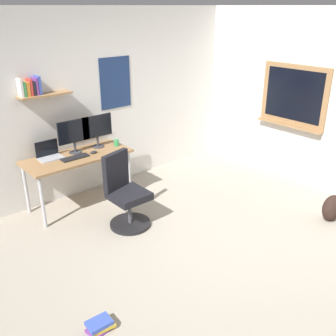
# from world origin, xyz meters

# --- Properties ---
(ground_plane) EXTENTS (5.20, 5.20, 0.00)m
(ground_plane) POSITION_xyz_m (0.00, 0.00, 0.00)
(ground_plane) COLOR #9E9384
(ground_plane) RESTS_ON ground
(wall_back) EXTENTS (5.00, 0.30, 2.60)m
(wall_back) POSITION_xyz_m (-0.01, 2.45, 1.30)
(wall_back) COLOR silver
(wall_back) RESTS_ON ground
(desk) EXTENTS (1.43, 0.63, 0.74)m
(desk) POSITION_xyz_m (-0.60, 2.05, 0.66)
(desk) COLOR #997047
(desk) RESTS_ON ground
(office_chair) EXTENTS (0.52, 0.54, 0.95)m
(office_chair) POSITION_xyz_m (-0.44, 1.19, 0.41)
(office_chair) COLOR black
(office_chair) RESTS_ON ground
(laptop) EXTENTS (0.31, 0.21, 0.23)m
(laptop) POSITION_xyz_m (-0.93, 2.20, 0.79)
(laptop) COLOR #ADAFB5
(laptop) RESTS_ON desk
(monitor_primary) EXTENTS (0.46, 0.17, 0.46)m
(monitor_primary) POSITION_xyz_m (-0.57, 2.16, 1.01)
(monitor_primary) COLOR #38383D
(monitor_primary) RESTS_ON desk
(monitor_secondary) EXTENTS (0.46, 0.17, 0.46)m
(monitor_secondary) POSITION_xyz_m (-0.21, 2.16, 1.01)
(monitor_secondary) COLOR #38383D
(monitor_secondary) RESTS_ON desk
(keyboard) EXTENTS (0.37, 0.13, 0.02)m
(keyboard) POSITION_xyz_m (-0.68, 1.98, 0.75)
(keyboard) COLOR black
(keyboard) RESTS_ON desk
(computer_mouse) EXTENTS (0.10, 0.06, 0.03)m
(computer_mouse) POSITION_xyz_m (-0.40, 1.98, 0.75)
(computer_mouse) COLOR #262628
(computer_mouse) RESTS_ON desk
(coffee_mug) EXTENTS (0.08, 0.08, 0.09)m
(coffee_mug) POSITION_xyz_m (0.01, 2.03, 0.78)
(coffee_mug) COLOR #338C4C
(coffee_mug) RESTS_ON desk
(backpack) EXTENTS (0.32, 0.22, 0.35)m
(backpack) POSITION_xyz_m (1.64, -0.48, 0.18)
(backpack) COLOR black
(backpack) RESTS_ON ground
(book_stack_on_floor) EXTENTS (0.25, 0.18, 0.10)m
(book_stack_on_floor) POSITION_xyz_m (-1.63, -0.10, 0.05)
(book_stack_on_floor) COLOR #7A3D99
(book_stack_on_floor) RESTS_ON ground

